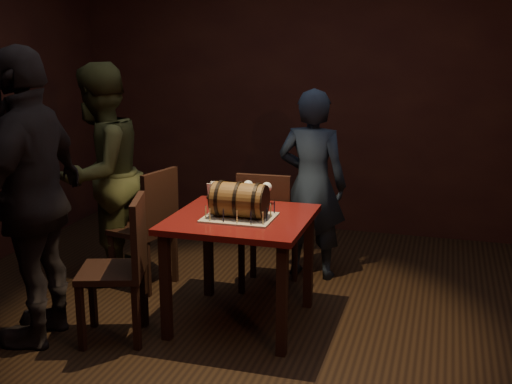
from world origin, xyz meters
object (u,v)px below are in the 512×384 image
Objects in this scene: chair_left_rear at (151,222)px; person_left_front at (33,198)px; pub_table at (241,232)px; wine_glass_left at (218,188)px; wine_glass_right at (267,188)px; chair_back at (266,225)px; chair_left_front at (124,261)px; barrel_cake at (239,200)px; wine_glass_mid at (248,186)px; person_left_rear at (100,175)px; pint_of_ale at (229,195)px; person_back at (312,185)px.

chair_left_rear is 0.50× the size of person_left_front.
wine_glass_left reaches higher than pub_table.
chair_back reaches higher than wine_glass_right.
barrel_cake is at bearing 30.77° from chair_left_front.
person_left_rear reaches higher than wine_glass_mid.
chair_left_rear is (-0.86, 0.46, -0.35)m from barrel_cake.
barrel_cake is 0.34m from pint_of_ale.
person_left_front reaches higher than wine_glass_right.
barrel_cake is at bearing -80.67° from wine_glass_mid.
barrel_cake is 0.24× the size of person_left_rear.
wine_glass_right is 0.17× the size of chair_back.
wine_glass_right is 0.09× the size of person_left_front.
person_left_front is at bearing -139.72° from wine_glass_mid.
person_left_rear reaches higher than wine_glass_left.
person_left_front is (-1.17, -0.52, 0.06)m from barrel_cake.
chair_left_rear is 1.30m from person_back.
chair_left_front is (-0.65, -1.02, 0.00)m from chair_back.
person_left_front is (-1.24, -0.92, 0.06)m from wine_glass_right.
wine_glass_left is 1.00× the size of wine_glass_right.
wine_glass_left is at bearing 59.93° from person_back.
person_left_front reaches higher than person_left_rear.
chair_left_front is 0.50× the size of person_left_front.
person_left_front is (-0.92, -0.82, 0.06)m from wine_glass_left.
pub_table is 0.59m from chair_back.
person_back reaches higher than wine_glass_mid.
wine_glass_left is 0.09× the size of person_left_rear.
person_left_front is at bearing -153.50° from pub_table.
pint_of_ale is 0.10× the size of person_back.
chair_left_front reaches higher than wine_glass_mid.
chair_left_rear is at bearing 156.70° from person_left_front.
pint_of_ale is at bearing -117.69° from chair_back.
wine_glass_right is at bearing -73.89° from chair_back.
chair_left_rear reaches higher than pint_of_ale.
pint_of_ale is at bearing 87.17° from person_left_rear.
chair_back reaches higher than pub_table.
pint_of_ale is 0.77m from chair_left_rear.
chair_back is at bearing 52.85° from wine_glass_left.
person_back reaches higher than chair_back.
barrel_cake reaches higher than chair_left_rear.
chair_left_rear is 0.54m from person_left_rear.
person_left_front is at bearing -138.19° from wine_glass_left.
wine_glass_mid is at bearing 173.80° from wine_glass_right.
chair_left_front reaches higher than pub_table.
chair_left_rear is at bearing 31.63° from person_back.
person_back is at bearing 56.30° from wine_glass_left.
wine_glass_mid is 0.17× the size of chair_left_front.
barrel_cake reaches higher than pint_of_ale.
wine_glass_right is 0.70m from person_back.
person_left_front reaches higher than chair_left_rear.
chair_left_front is (-0.39, -0.68, -0.35)m from wine_glass_left.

